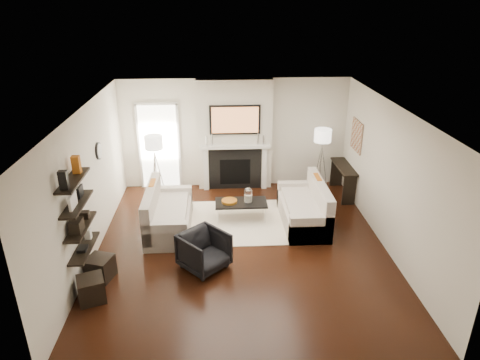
{
  "coord_description": "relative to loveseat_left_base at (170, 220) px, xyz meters",
  "views": [
    {
      "loc": [
        -0.43,
        -7.05,
        4.46
      ],
      "look_at": [
        0.0,
        0.6,
        1.15
      ],
      "focal_mm": 32.0,
      "sensor_mm": 36.0,
      "label": 1
    }
  ],
  "objects": [
    {
      "name": "lamp_right_post",
      "position": [
        3.5,
        1.66,
        0.39
      ],
      "size": [
        0.02,
        0.02,
        1.2
      ],
      "primitive_type": "cylinder",
      "color": "silver",
      "rests_on": "floor"
    },
    {
      "name": "ottoman_near",
      "position": [
        -1.02,
        -1.61,
        -0.01
      ],
      "size": [
        0.5,
        0.5,
        0.4
      ],
      "primitive_type": "cube",
      "rotation": [
        0.0,
        0.0,
        -0.31
      ],
      "color": "black",
      "rests_on": "floor"
    },
    {
      "name": "copper_bowl",
      "position": [
        1.25,
        0.34,
        0.24
      ],
      "size": [
        0.33,
        0.33,
        0.06
      ],
      "primitive_type": "cylinder",
      "color": "#C57B20",
      "rests_on": "coffee_table"
    },
    {
      "name": "coffee_leg_nw",
      "position": [
        1.0,
        0.12,
        -0.02
      ],
      "size": [
        0.02,
        0.02,
        0.38
      ],
      "primitive_type": "cylinder",
      "color": "silver",
      "rests_on": "floor"
    },
    {
      "name": "coffee_leg_ne",
      "position": [
        2.0,
        0.12,
        -0.02
      ],
      "size": [
        0.02,
        0.02,
        0.38
      ],
      "primitive_type": "cylinder",
      "color": "silver",
      "rests_on": "floor"
    },
    {
      "name": "mantel_pilaster_r",
      "position": [
        2.17,
        1.94,
        0.34
      ],
      "size": [
        0.12,
        0.08,
        1.1
      ],
      "primitive_type": "cube",
      "color": "white",
      "rests_on": "floor"
    },
    {
      "name": "armchair",
      "position": [
        0.74,
        -1.4,
        0.16
      ],
      "size": [
        1.0,
        0.99,
        0.75
      ],
      "primitive_type": "imported",
      "rotation": [
        0.0,
        0.0,
        0.74
      ],
      "color": "black",
      "rests_on": "floor"
    },
    {
      "name": "coffee_table",
      "position": [
        1.5,
        0.34,
        0.19
      ],
      "size": [
        1.1,
        0.55,
        0.04
      ],
      "primitive_type": "cube",
      "color": "black",
      "rests_on": "floor"
    },
    {
      "name": "loveseat_right_arm_n",
      "position": [
        2.79,
        -0.7,
        0.09
      ],
      "size": [
        0.85,
        0.18,
        0.6
      ],
      "primitive_type": "cube",
      "color": "beige",
      "rests_on": "floor"
    },
    {
      "name": "loveseat_left_cushion",
      "position": [
        0.05,
        0.0,
        0.26
      ],
      "size": [
        0.63,
        1.44,
        0.1
      ],
      "primitive_type": "cube",
      "color": "beige",
      "rests_on": "loveseat_left_base"
    },
    {
      "name": "decor_frame_b",
      "position": [
        -1.17,
        -1.54,
        1.4
      ],
      "size": [
        0.04,
        0.22,
        0.18
      ],
      "primitive_type": "cube",
      "color": "black",
      "rests_on": "shelf_upper"
    },
    {
      "name": "hurricane_candle",
      "position": [
        1.65,
        0.34,
        0.29
      ],
      "size": [
        0.11,
        0.11,
        0.17
      ],
      "primitive_type": "cylinder",
      "color": "white",
      "rests_on": "coffee_table"
    },
    {
      "name": "candlestick_l_tall",
      "position": [
        0.9,
        1.93,
        1.09
      ],
      "size": [
        0.04,
        0.04,
        0.3
      ],
      "primitive_type": "cylinder",
      "color": "silver",
      "rests_on": "mantel_shelf"
    },
    {
      "name": "console_leg_s",
      "position": [
        4.02,
        2.01,
        0.14
      ],
      "size": [
        0.3,
        0.04,
        0.71
      ],
      "primitive_type": "cube",
      "color": "black",
      "rests_on": "floor"
    },
    {
      "name": "door_trim_top",
      "position": [
        -0.4,
        2.19,
        1.92
      ],
      "size": [
        1.02,
        0.06,
        0.06
      ],
      "primitive_type": "cube",
      "color": "white",
      "rests_on": "wall_back"
    },
    {
      "name": "pillow_left_charcoal",
      "position": [
        -0.33,
        -0.3,
        0.51
      ],
      "size": [
        0.1,
        0.4,
        0.4
      ],
      "primitive_type": "cube",
      "color": "black",
      "rests_on": "loveseat_left_cushion"
    },
    {
      "name": "rug",
      "position": [
        1.53,
        0.24,
        -0.2
      ],
      "size": [
        2.6,
        2.0,
        0.01
      ],
      "primitive_type": "cube",
      "color": "#F2E0C6",
      "rests_on": "floor"
    },
    {
      "name": "pillow_left_orange",
      "position": [
        -0.33,
        0.3,
        0.52
      ],
      "size": [
        0.1,
        0.42,
        0.42
      ],
      "primitive_type": "cube",
      "color": "#B45E16",
      "rests_on": "loveseat_left_cushion"
    },
    {
      "name": "console_leg_n",
      "position": [
        4.02,
        0.91,
        0.14
      ],
      "size": [
        0.3,
        0.04,
        0.71
      ],
      "primitive_type": "cube",
      "color": "black",
      "rests_on": "floor"
    },
    {
      "name": "hurricane_glass",
      "position": [
        1.65,
        0.34,
        0.35
      ],
      "size": [
        0.17,
        0.17,
        0.3
      ],
      "primitive_type": "cylinder",
      "color": "white",
      "rests_on": "coffee_table"
    },
    {
      "name": "coffee_leg_sw",
      "position": [
        1.0,
        0.56,
        -0.02
      ],
      "size": [
        0.02,
        0.02,
        0.38
      ],
      "primitive_type": "cylinder",
      "color": "silver",
      "rests_on": "floor"
    },
    {
      "name": "decor_frame_a",
      "position": [
        -1.17,
        -1.92,
        1.42
      ],
      "size": [
        0.04,
        0.3,
        0.22
      ],
      "primitive_type": "cube",
      "color": "white",
      "rests_on": "shelf_upper"
    },
    {
      "name": "clock_rim",
      "position": [
        -1.28,
        0.13,
        1.49
      ],
      "size": [
        0.04,
        0.34,
        0.34
      ],
      "primitive_type": "cylinder",
      "rotation": [
        0.0,
        1.57,
        0.0
      ],
      "color": "black",
      "rests_on": "wall_left"
    },
    {
      "name": "loveseat_right_base",
      "position": [
        2.79,
        0.11,
        0.0
      ],
      "size": [
        0.85,
        1.8,
        0.42
      ],
      "primitive_type": "cube",
      "color": "beige",
      "rests_on": "floor"
    },
    {
      "name": "clock_face",
      "position": [
        -1.26,
        0.13,
        1.49
      ],
      "size": [
        0.01,
        0.29,
        0.29
      ],
      "primitive_type": "cylinder",
      "rotation": [
        0.0,
        1.57,
        0.0
      ],
      "color": "white",
      "rests_on": "clock_rim"
    },
    {
      "name": "candlestick_l_short",
      "position": [
        0.77,
        1.93,
        1.06
      ],
      "size": [
        0.04,
        0.04,
        0.24
      ],
      "primitive_type": "cylinder",
      "color": "silver",
      "rests_on": "mantel_shelf"
    },
    {
      "name": "decor_magfile_a",
      "position": [
        -1.17,
        -2.13,
        1.85
      ],
      "size": [
        0.12,
        0.1,
        0.28
      ],
      "primitive_type": "cube",
      "color": "black",
      "rests_on": "shelf_top"
    },
    {
      "name": "lamp_left_leg_a",
      "position": [
        -0.29,
        1.37,
        0.39
      ],
      "size": [
        0.25,
        0.02,
        1.23
      ],
      "primitive_type": "cylinder",
      "rotation": [
        0.18,
        0.0,
        4.71
      ],
      "color": "silver",
      "rests_on": "floor"
    },
    {
      "name": "lamp_left_post",
      "position": [
        -0.4,
        1.37,
        0.39
      ],
      "size": [
        0.02,
        0.02,
        1.2
      ],
      "primitive_type": "cylinder",
      "color": "silver",
      "rests_on": "floor"
    },
    {
      "name": "decor_books",
      "position": [
        -1.17,
        -1.85,
        0.53
      ],
      "size": [
        0.14,
        0.2,
        0.05
      ],
      "primitive_type": "cube",
      "color": "black",
      "rests_on": "shelf_bottom"
    },
    {
      "name": "door_trim_r",
      "position": [
        0.08,
        2.19,
        0.84
      ],
      "size": [
        0.06,
        0.06,
        2.16
      ],
      "primitive_type": "cube",
      "color": "white",
      "rests_on": "floor"
    },
    {
      "name": "loveseat_left_back",
      "position": [
        -0.33,
        0.0,
        0.32
      ],
      "size": [
        0.18,
        1.8,
        0.8
      ],
      "primitive_type": "cube",
      "color": "beige",
      "rests_on": "floor"
    },
    {
      "name": "lamp_right_leg_c",
      "position": [
        3.44,
        1.57,
        0.39
      ],
      "size": [
        0.14,
        0.22,
        1.23
      ],
      "primitive_type": "cylinder",
      "rotation": [
        0.18,
        0.0,
        2.62
      ],
      "color": "silver",
      "rests_on": "floor"
    },
    {
      "name": "shelf_lower",
      "position": [
        -1.17,
        -1.77,
        0.89
      ],
      "size": [
        0.25,
        1.0,
        0.04
      ],
      "primitive_type": "cube",
      "color": "black",
      "rests_on": "wall_left"
    },
    {
      "name": "coffee_leg_se",
      "position": [
        2.0,
        0.56,
        -0.02
      ],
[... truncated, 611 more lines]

